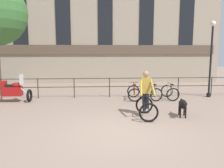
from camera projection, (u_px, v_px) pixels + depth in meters
The scene contains 10 objects.
ground_plane at pixel (119, 132), 6.58m from camera, with size 60.00×60.00×0.00m, color gray.
canal_railing at pixel (110, 84), 11.61m from camera, with size 15.05×0.05×1.05m.
building_facade at pixel (105, 20), 16.74m from camera, with size 18.00×0.72×9.74m.
cyclist_with_bike at pixel (146, 96), 8.07m from camera, with size 0.77×1.22×1.70m.
dog at pixel (183, 105), 8.02m from camera, with size 0.41×0.94×0.67m.
parked_motorcycle at pixel (12, 91), 10.49m from camera, with size 1.72×0.67×1.35m.
parked_bicycle_near_lamp at pixel (134, 93), 11.10m from camera, with size 0.78×1.17×0.86m.
parked_bicycle_mid_left at pixel (152, 92), 11.16m from camera, with size 0.82×1.20×0.86m.
parked_bicycle_mid_right at pixel (170, 92), 11.22m from camera, with size 0.70×1.13×0.86m.
street_lamp at pixel (211, 55), 11.47m from camera, with size 0.28×0.28×4.00m.
Camera 1 is at (-0.65, -6.28, 2.36)m, focal length 35.00 mm.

